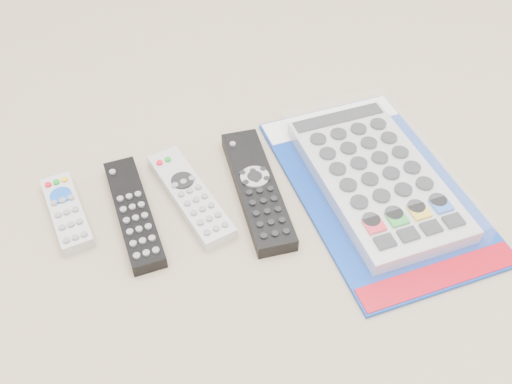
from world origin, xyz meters
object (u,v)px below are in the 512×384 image
object	(u,v)px
remote_small_grey	(67,212)
remote_slim_black	(134,213)
remote_large_black	(257,189)
jumbo_remote_packaged	(377,177)
remote_silver_dvd	(191,196)

from	to	relation	value
remote_small_grey	remote_slim_black	world-z (taller)	remote_slim_black
remote_small_grey	remote_large_black	size ratio (longest dim) A/B	0.62
remote_small_grey	remote_slim_black	bearing A→B (deg)	-26.90
remote_small_grey	jumbo_remote_packaged	distance (m)	0.42
remote_silver_dvd	remote_small_grey	bearing A→B (deg)	159.46
remote_silver_dvd	remote_large_black	distance (m)	0.09
remote_large_black	jumbo_remote_packaged	xyz separation A→B (m)	(0.16, -0.04, 0.01)
remote_silver_dvd	jumbo_remote_packaged	world-z (taller)	jumbo_remote_packaged
remote_silver_dvd	jumbo_remote_packaged	bearing A→B (deg)	-24.92
jumbo_remote_packaged	remote_small_grey	bearing A→B (deg)	167.55
remote_slim_black	jumbo_remote_packaged	distance (m)	0.33
remote_slim_black	remote_silver_dvd	xyz separation A→B (m)	(0.08, 0.00, -0.00)
remote_slim_black	remote_large_black	bearing A→B (deg)	-6.07
remote_small_grey	remote_silver_dvd	bearing A→B (deg)	-15.81
remote_large_black	remote_small_grey	bearing A→B (deg)	174.82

